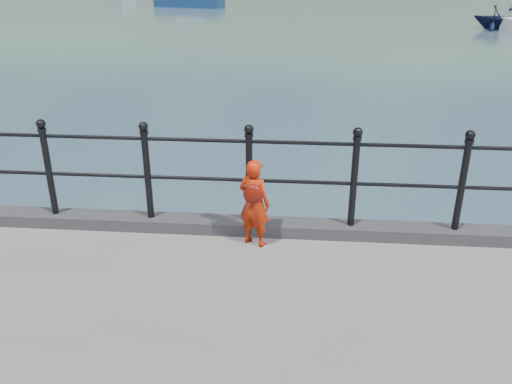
# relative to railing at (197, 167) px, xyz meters

# --- Properties ---
(ground) EXTENTS (600.00, 600.00, 0.00)m
(ground) POSITION_rel_railing_xyz_m (-0.00, 0.15, -1.82)
(ground) COLOR #2D4251
(ground) RESTS_ON ground
(kerb) EXTENTS (60.00, 0.30, 0.15)m
(kerb) POSITION_rel_railing_xyz_m (-0.00, -0.00, -0.75)
(kerb) COLOR #28282B
(kerb) RESTS_ON quay
(railing) EXTENTS (18.11, 0.11, 1.20)m
(railing) POSITION_rel_railing_xyz_m (0.00, 0.00, 0.00)
(railing) COLOR black
(railing) RESTS_ON kerb
(far_shore) EXTENTS (830.00, 200.00, 156.00)m
(far_shore) POSITION_rel_railing_xyz_m (38.34, 239.56, -24.39)
(far_shore) COLOR #333A21
(far_shore) RESTS_ON ground
(child) EXTENTS (0.45, 0.38, 1.04)m
(child) POSITION_rel_railing_xyz_m (0.68, -0.28, -0.30)
(child) COLOR red
(child) RESTS_ON quay
(launch_navy) EXTENTS (3.27, 3.18, 1.31)m
(launch_navy) POSITION_rel_railing_xyz_m (11.88, 26.90, -1.17)
(launch_navy) COLOR black
(launch_navy) RESTS_ON ground
(sailboat_port) EXTENTS (5.57, 2.86, 7.82)m
(sailboat_port) POSITION_rel_railing_xyz_m (-7.84, 38.20, -1.48)
(sailboat_port) COLOR navy
(sailboat_port) RESTS_ON ground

